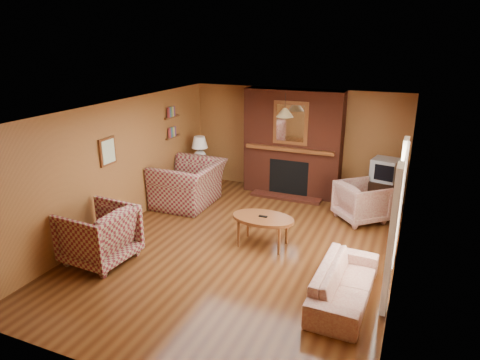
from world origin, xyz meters
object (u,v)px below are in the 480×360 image
at_px(plaid_loveseat, 189,184).
at_px(coffee_table, 263,220).
at_px(side_table, 201,175).
at_px(tv_stand, 382,195).
at_px(fireplace, 293,144).
at_px(table_lamp, 200,148).
at_px(floral_sofa, 344,283).
at_px(plaid_armchair, 99,235).
at_px(floral_armchair, 362,202).
at_px(crt_tv, 385,170).

height_order(plaid_loveseat, coffee_table, plaid_loveseat).
xyz_separation_m(side_table, tv_stand, (4.15, 0.35, -0.00)).
xyz_separation_m(coffee_table, side_table, (-2.40, 2.21, -0.16)).
height_order(fireplace, side_table, fireplace).
bearing_deg(table_lamp, coffee_table, -42.67).
relative_size(coffee_table, table_lamp, 1.73).
bearing_deg(side_table, floral_sofa, -39.70).
bearing_deg(side_table, plaid_armchair, -87.71).
relative_size(plaid_armchair, side_table, 1.59).
xyz_separation_m(plaid_armchair, coffee_table, (2.25, 1.55, 0.02)).
xyz_separation_m(fireplace, floral_armchair, (1.72, -0.97, -0.79)).
height_order(plaid_loveseat, plaid_armchair, plaid_loveseat).
relative_size(plaid_armchair, crt_tv, 1.74).
height_order(floral_sofa, table_lamp, table_lamp).
bearing_deg(fireplace, tv_stand, -5.15).
bearing_deg(plaid_armchair, floral_sofa, 100.26).
distance_m(plaid_loveseat, floral_sofa, 4.41).
relative_size(plaid_loveseat, floral_sofa, 0.82).
bearing_deg(crt_tv, side_table, -175.26).
relative_size(floral_sofa, table_lamp, 2.77).
bearing_deg(floral_sofa, table_lamp, 52.05).
bearing_deg(coffee_table, crt_tv, 55.56).
bearing_deg(fireplace, plaid_loveseat, -140.18).
bearing_deg(side_table, crt_tv, 4.74).
distance_m(floral_armchair, crt_tv, 0.97).
relative_size(fireplace, table_lamp, 3.78).
bearing_deg(plaid_armchair, coffee_table, 128.33).
relative_size(coffee_table, crt_tv, 1.87).
xyz_separation_m(fireplace, plaid_loveseat, (-1.85, -1.54, -0.71)).
relative_size(plaid_loveseat, table_lamp, 2.28).
bearing_deg(table_lamp, fireplace, 14.29).
relative_size(side_table, table_lamp, 1.02).
height_order(plaid_armchair, tv_stand, plaid_armchair).
xyz_separation_m(plaid_loveseat, floral_sofa, (3.75, -2.31, -0.21)).
xyz_separation_m(plaid_armchair, floral_sofa, (3.85, 0.44, -0.21)).
height_order(floral_armchair, table_lamp, table_lamp).
relative_size(table_lamp, crt_tv, 1.08).
relative_size(coffee_table, tv_stand, 1.72).
height_order(plaid_loveseat, floral_armchair, plaid_loveseat).
bearing_deg(crt_tv, plaid_loveseat, -160.88).
xyz_separation_m(plaid_loveseat, coffee_table, (2.15, -1.20, 0.01)).
distance_m(plaid_armchair, floral_sofa, 3.88).
relative_size(plaid_armchair, floral_armchair, 1.18).
height_order(plaid_loveseat, tv_stand, plaid_loveseat).
xyz_separation_m(floral_sofa, tv_stand, (0.15, 3.67, 0.06)).
relative_size(floral_sofa, tv_stand, 2.75).
height_order(tv_stand, crt_tv, crt_tv).
relative_size(fireplace, plaid_loveseat, 1.66).
xyz_separation_m(plaid_armchair, floral_armchair, (3.67, 3.33, -0.07)).
distance_m(floral_sofa, crt_tv, 3.72).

